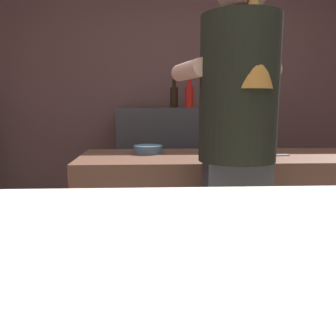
# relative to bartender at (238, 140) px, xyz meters

# --- Properties ---
(wall_back) EXTENTS (5.20, 0.10, 2.70)m
(wall_back) POSITION_rel_bartender_xyz_m (-0.09, 1.88, 0.33)
(wall_back) COLOR brown
(wall_back) RESTS_ON ground
(prep_counter) EXTENTS (2.10, 0.60, 0.88)m
(prep_counter) POSITION_rel_bartender_xyz_m (0.26, 0.45, -0.58)
(prep_counter) COLOR brown
(prep_counter) RESTS_ON ground
(back_shelf) EXTENTS (0.76, 0.36, 1.14)m
(back_shelf) POSITION_rel_bartender_xyz_m (-0.29, 1.60, -0.45)
(back_shelf) COLOR #383A3A
(back_shelf) RESTS_ON ground
(bartender) EXTENTS (0.48, 0.55, 1.76)m
(bartender) POSITION_rel_bartender_xyz_m (0.00, 0.00, 0.00)
(bartender) COLOR #323336
(bartender) RESTS_ON ground
(mixing_bowl) EXTENTS (0.17, 0.17, 0.05)m
(mixing_bowl) POSITION_rel_bartender_xyz_m (-0.40, 0.55, -0.11)
(mixing_bowl) COLOR slate
(mixing_bowl) RESTS_ON prep_counter
(chefs_knife) EXTENTS (0.24, 0.06, 0.01)m
(chefs_knife) POSITION_rel_bartender_xyz_m (0.28, 0.40, -0.13)
(chefs_knife) COLOR silver
(chefs_knife) RESTS_ON prep_counter
(bottle_olive_oil) EXTENTS (0.07, 0.07, 0.25)m
(bottle_olive_oil) POSITION_rel_bartender_xyz_m (-0.18, 1.58, 0.22)
(bottle_olive_oil) COLOR black
(bottle_olive_oil) RESTS_ON back_shelf
(bottle_vinegar) EXTENTS (0.07, 0.07, 0.25)m
(bottle_vinegar) POSITION_rel_bartender_xyz_m (-0.06, 1.51, 0.22)
(bottle_vinegar) COLOR red
(bottle_vinegar) RESTS_ON back_shelf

